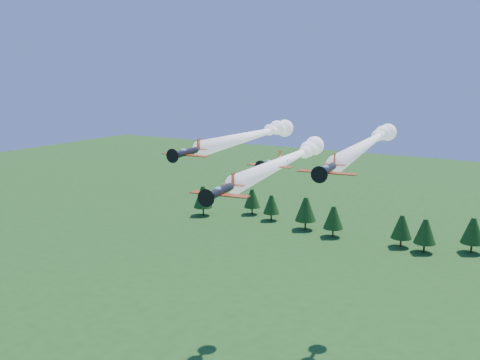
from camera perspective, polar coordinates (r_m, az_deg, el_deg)
The scene contains 5 objects.
plane_lead at distance 90.25m, azimuth 5.39°, elevation 2.33°, with size 11.48×49.53×3.70m.
plane_left at distance 102.38m, azimuth 1.81°, elevation 4.89°, with size 9.18×46.32×3.70m.
plane_right at distance 100.73m, azimuth 13.76°, elevation 4.01°, with size 11.97×56.38×3.70m.
plane_slot at distance 83.38m, azimuth 3.31°, elevation 1.77°, with size 7.33×7.96×2.57m.
treeline at distance 183.01m, azimuth 18.61°, elevation -4.55°, with size 166.92×19.59×11.97m.
Camera 1 is at (37.04, -63.83, 55.57)m, focal length 40.00 mm.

